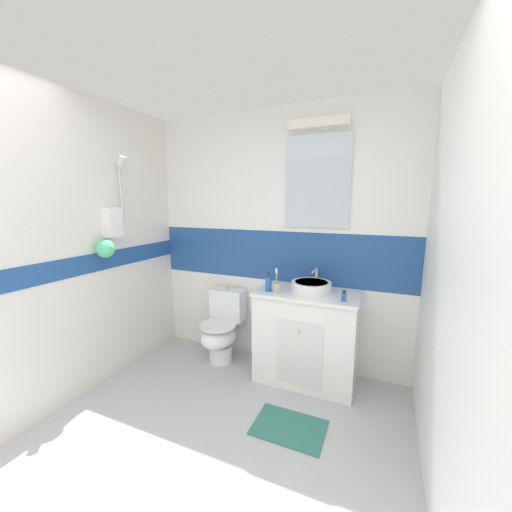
{
  "coord_description": "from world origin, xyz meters",
  "views": [
    {
      "loc": [
        1.0,
        -0.4,
        1.64
      ],
      "look_at": [
        -0.04,
        2.0,
        1.17
      ],
      "focal_mm": 21.23,
      "sensor_mm": 36.0,
      "label": 1
    }
  ],
  "objects_px": {
    "toilet": "(222,328)",
    "toothbrush_cup": "(277,287)",
    "sink_basin": "(311,286)",
    "perfume_flask_small": "(344,296)",
    "soap_dispenser": "(269,284)"
  },
  "relations": [
    {
      "from": "sink_basin",
      "to": "toilet",
      "type": "height_order",
      "value": "sink_basin"
    },
    {
      "from": "toilet",
      "to": "soap_dispenser",
      "type": "bearing_deg",
      "value": -12.9
    },
    {
      "from": "toilet",
      "to": "toothbrush_cup",
      "type": "xyz_separation_m",
      "value": [
        0.64,
        -0.13,
        0.56
      ]
    },
    {
      "from": "toothbrush_cup",
      "to": "soap_dispenser",
      "type": "relative_size",
      "value": 1.23
    },
    {
      "from": "perfume_flask_small",
      "to": "toothbrush_cup",
      "type": "bearing_deg",
      "value": 178.56
    },
    {
      "from": "toothbrush_cup",
      "to": "soap_dispenser",
      "type": "distance_m",
      "value": 0.08
    },
    {
      "from": "toilet",
      "to": "toothbrush_cup",
      "type": "height_order",
      "value": "toothbrush_cup"
    },
    {
      "from": "sink_basin",
      "to": "toilet",
      "type": "relative_size",
      "value": 0.53
    },
    {
      "from": "sink_basin",
      "to": "perfume_flask_small",
      "type": "bearing_deg",
      "value": -29.49
    },
    {
      "from": "sink_basin",
      "to": "toothbrush_cup",
      "type": "distance_m",
      "value": 0.31
    },
    {
      "from": "toothbrush_cup",
      "to": "perfume_flask_small",
      "type": "height_order",
      "value": "toothbrush_cup"
    },
    {
      "from": "sink_basin",
      "to": "perfume_flask_small",
      "type": "distance_m",
      "value": 0.35
    },
    {
      "from": "toilet",
      "to": "soap_dispenser",
      "type": "xyz_separation_m",
      "value": [
        0.56,
        -0.13,
        0.57
      ]
    },
    {
      "from": "soap_dispenser",
      "to": "perfume_flask_small",
      "type": "relative_size",
      "value": 1.92
    },
    {
      "from": "toilet",
      "to": "toothbrush_cup",
      "type": "distance_m",
      "value": 0.86
    }
  ]
}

